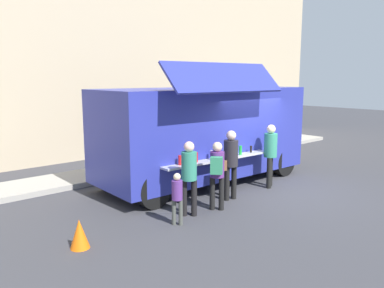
{
  "coord_description": "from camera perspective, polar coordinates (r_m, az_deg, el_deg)",
  "views": [
    {
      "loc": [
        -8.53,
        -6.18,
        3.11
      ],
      "look_at": [
        -1.53,
        1.71,
        1.3
      ],
      "focal_mm": 36.38,
      "sensor_mm": 36.0,
      "label": 1
    }
  ],
  "objects": [
    {
      "name": "ground_plane",
      "position": [
        10.98,
        12.07,
        -6.93
      ],
      "size": [
        60.0,
        60.0,
        0.0
      ],
      "primitive_type": "plane",
      "color": "#38383D"
    },
    {
      "name": "curb_strip",
      "position": [
        11.92,
        -21.69,
        -5.72
      ],
      "size": [
        28.0,
        1.6,
        0.15
      ],
      "primitive_type": "cube",
      "color": "#9E998E",
      "rests_on": "ground"
    },
    {
      "name": "building_behind",
      "position": [
        15.68,
        -24.45,
        16.38
      ],
      "size": [
        32.0,
        2.4,
        10.31
      ],
      "primitive_type": "cube",
      "color": "tan",
      "rests_on": "ground"
    },
    {
      "name": "food_truck_main",
      "position": [
        11.47,
        1.74,
        1.87
      ],
      "size": [
        6.48,
        3.28,
        3.48
      ],
      "rotation": [
        0.0,
        0.0,
        -0.04
      ],
      "color": "#293195",
      "rests_on": "ground"
    },
    {
      "name": "traffic_cone_orange",
      "position": [
        7.61,
        -16.16,
        -12.54
      ],
      "size": [
        0.36,
        0.36,
        0.55
      ],
      "primitive_type": "cone",
      "color": "orange",
      "rests_on": "ground"
    },
    {
      "name": "trash_bin",
      "position": [
        15.92,
        5.95,
        0.2
      ],
      "size": [
        0.6,
        0.6,
        0.97
      ],
      "primitive_type": "cylinder",
      "color": "#2B6539",
      "rests_on": "ground"
    },
    {
      "name": "customer_front_ordering",
      "position": [
        9.91,
        5.63,
        -2.23
      ],
      "size": [
        0.59,
        0.37,
        1.79
      ],
      "rotation": [
        0.0,
        0.0,
        1.45
      ],
      "color": "black",
      "rests_on": "ground"
    },
    {
      "name": "customer_mid_with_backpack",
      "position": [
        9.09,
        3.69,
        -3.69
      ],
      "size": [
        0.51,
        0.5,
        1.63
      ],
      "rotation": [
        0.0,
        0.0,
        0.72
      ],
      "color": "black",
      "rests_on": "ground"
    },
    {
      "name": "customer_rear_waiting",
      "position": [
        8.71,
        -0.44,
        -4.11
      ],
      "size": [
        0.35,
        0.35,
        1.71
      ],
      "rotation": [
        0.0,
        0.0,
        0.81
      ],
      "color": "black",
      "rests_on": "ground"
    },
    {
      "name": "customer_extra_browsing",
      "position": [
        11.22,
        11.42,
        -0.89
      ],
      "size": [
        0.37,
        0.37,
        1.8
      ],
      "rotation": [
        0.0,
        0.0,
        2.08
      ],
      "color": "black",
      "rests_on": "ground"
    },
    {
      "name": "child_near_queue",
      "position": [
        8.28,
        -2.19,
        -7.37
      ],
      "size": [
        0.23,
        0.23,
        1.13
      ],
      "rotation": [
        0.0,
        0.0,
        0.66
      ],
      "color": "#484B44",
      "rests_on": "ground"
    }
  ]
}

